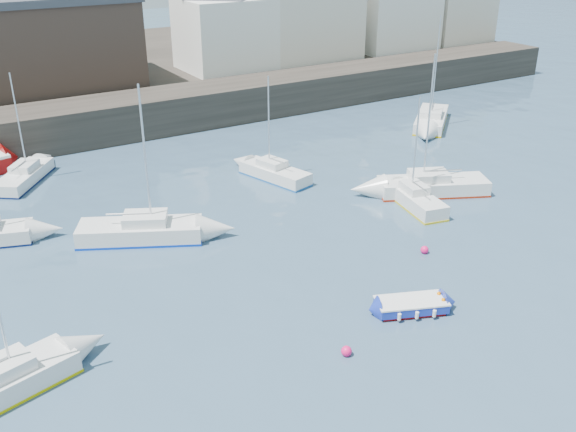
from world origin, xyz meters
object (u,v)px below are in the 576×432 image
sailboat_d (432,185)px  blue_dinghy (411,305)px  sailboat_h (24,176)px  sailboat_c (415,199)px  sailboat_b (141,231)px  buoy_mid (424,253)px  buoy_near (346,355)px  sailboat_f (275,172)px  sailboat_g (431,119)px  buoy_far (184,237)px

sailboat_d → blue_dinghy: bearing=-136.6°
sailboat_h → blue_dinghy: bearing=-65.2°
sailboat_c → sailboat_b: bearing=164.5°
sailboat_c → buoy_mid: (-3.60, -4.82, -0.51)m
blue_dinghy → sailboat_d: (10.24, 9.68, 0.20)m
buoy_near → buoy_mid: size_ratio=1.04×
sailboat_d → sailboat_f: size_ratio=1.28×
sailboat_g → buoy_near: 33.17m
sailboat_f → buoy_near: bearing=-111.7°
sailboat_f → buoy_mid: (1.42, -13.16, -0.48)m
sailboat_h → buoy_far: (5.87, -12.93, -0.47)m
sailboat_c → blue_dinghy: bearing=-132.4°
sailboat_c → sailboat_h: (-19.49, 16.44, -0.04)m
sailboat_g → sailboat_b: bearing=-164.5°
sailboat_g → buoy_mid: sailboat_g is taller
sailboat_h → sailboat_b: bearing=-72.7°
sailboat_b → sailboat_f: 11.43m
sailboat_g → buoy_mid: bearing=-133.6°
sailboat_f → sailboat_c: bearing=-59.0°
buoy_near → sailboat_d: bearing=36.4°
sailboat_d → buoy_near: (-14.55, -10.74, -0.54)m
buoy_mid → buoy_far: 13.03m
sailboat_b → buoy_far: bearing=-22.1°
blue_dinghy → sailboat_b: (-7.84, 13.03, 0.22)m
sailboat_c → buoy_mid: size_ratio=15.82×
blue_dinghy → buoy_far: size_ratio=7.50×
buoy_near → buoy_far: buoy_far is taller
sailboat_f → buoy_near: size_ratio=15.64×
sailboat_d → buoy_mid: 8.34m
sailboat_d → buoy_near: 18.09m
sailboat_g → sailboat_h: 32.41m
buoy_mid → sailboat_f: bearing=96.2°
blue_dinghy → buoy_near: size_ratio=7.80×
sailboat_g → buoy_near: bearing=-138.5°
blue_dinghy → buoy_mid: bearing=41.7°
blue_dinghy → sailboat_b: 15.21m
sailboat_f → sailboat_g: size_ratio=0.76×
blue_dinghy → sailboat_f: sailboat_f is taller
sailboat_c → sailboat_d: size_ratio=0.76×
sailboat_b → sailboat_d: (18.08, -3.35, -0.02)m
sailboat_b → sailboat_d: size_ratio=0.97×
sailboat_h → buoy_near: 27.16m
sailboat_g → buoy_mid: size_ratio=21.49×
sailboat_b → buoy_mid: (12.14, -9.19, -0.56)m
sailboat_c → buoy_far: (-13.62, 3.51, -0.51)m
buoy_near → buoy_far: size_ratio=0.96×
sailboat_b → buoy_near: bearing=-76.0°
sailboat_b → sailboat_g: sailboat_g is taller
buoy_near → buoy_mid: buoy_near is taller
sailboat_h → sailboat_c: bearing=-40.2°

